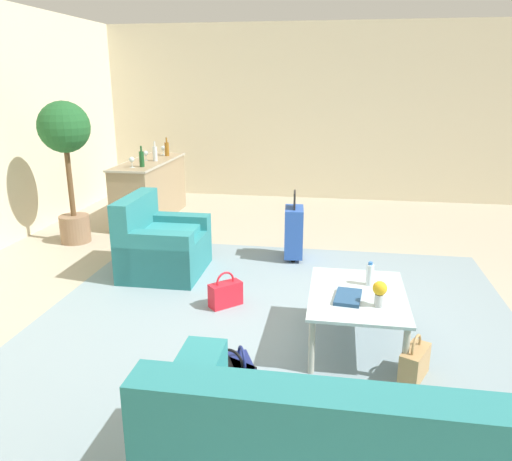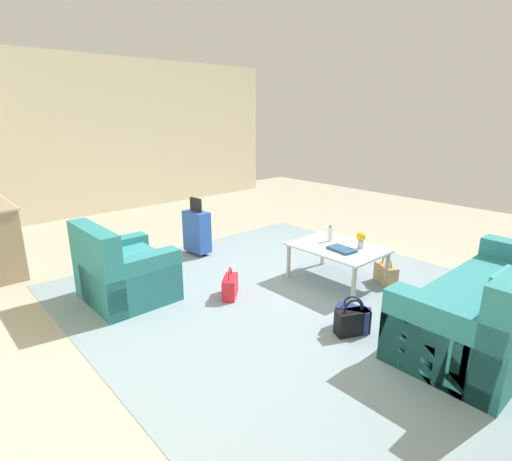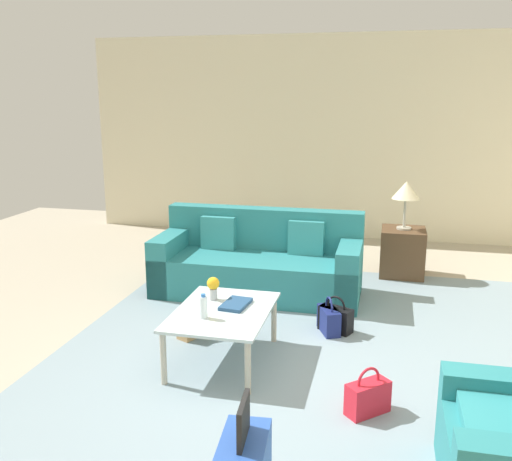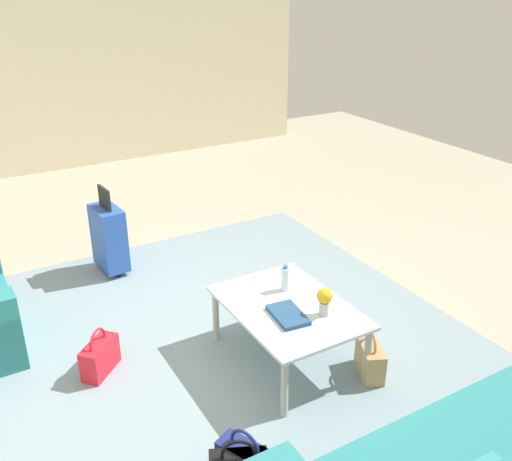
# 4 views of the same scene
# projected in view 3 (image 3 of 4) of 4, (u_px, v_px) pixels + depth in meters

# --- Properties ---
(ground_plane) EXTENTS (12.00, 12.00, 0.00)m
(ground_plane) POSITION_uv_depth(u_px,v_px,m) (271.00, 391.00, 4.37)
(ground_plane) COLOR #A89E89
(wall_left) EXTENTS (0.12, 8.00, 3.10)m
(wall_left) POSITION_uv_depth(u_px,v_px,m) (339.00, 138.00, 8.79)
(wall_left) COLOR beige
(wall_left) RESTS_ON ground
(area_rug) EXTENTS (5.20, 4.40, 0.01)m
(area_rug) POSITION_uv_depth(u_px,v_px,m) (308.00, 359.00, 4.89)
(area_rug) COLOR gray
(area_rug) RESTS_ON ground
(couch) EXTENTS (0.94, 2.29, 0.93)m
(couch) POSITION_uv_depth(u_px,v_px,m) (259.00, 265.00, 6.51)
(couch) COLOR teal
(couch) RESTS_ON ground
(coffee_table) EXTENTS (1.08, 0.78, 0.46)m
(coffee_table) POSITION_uv_depth(u_px,v_px,m) (223.00, 316.00, 4.76)
(coffee_table) COLOR silver
(coffee_table) RESTS_ON ground
(water_bottle) EXTENTS (0.06, 0.06, 0.20)m
(water_bottle) POSITION_uv_depth(u_px,v_px,m) (203.00, 307.00, 4.56)
(water_bottle) COLOR silver
(water_bottle) RESTS_ON coffee_table
(coffee_table_book) EXTENTS (0.34, 0.23, 0.03)m
(coffee_table_book) POSITION_uv_depth(u_px,v_px,m) (236.00, 304.00, 4.84)
(coffee_table_book) COLOR navy
(coffee_table_book) RESTS_ON coffee_table
(flower_vase) EXTENTS (0.11, 0.11, 0.21)m
(flower_vase) POSITION_uv_depth(u_px,v_px,m) (213.00, 286.00, 4.96)
(flower_vase) COLOR #B2B7BC
(flower_vase) RESTS_ON coffee_table
(side_table) EXTENTS (0.54, 0.54, 0.59)m
(side_table) POSITION_uv_depth(u_px,v_px,m) (402.00, 252.00, 7.10)
(side_table) COLOR #513823
(side_table) RESTS_ON ground
(table_lamp) EXTENTS (0.34, 0.34, 0.59)m
(table_lamp) POSITION_uv_depth(u_px,v_px,m) (406.00, 192.00, 6.92)
(table_lamp) COLOR #ADA899
(table_lamp) RESTS_ON side_table
(handbag_black) EXTENTS (0.26, 0.35, 0.36)m
(handbag_black) POSITION_uv_depth(u_px,v_px,m) (336.00, 319.00, 5.44)
(handbag_black) COLOR black
(handbag_black) RESTS_ON ground
(handbag_tan) EXTENTS (0.35, 0.26, 0.36)m
(handbag_tan) POSITION_uv_depth(u_px,v_px,m) (194.00, 323.00, 5.34)
(handbag_tan) COLOR tan
(handbag_tan) RESTS_ON ground
(handbag_navy) EXTENTS (0.35, 0.26, 0.36)m
(handbag_navy) POSITION_uv_depth(u_px,v_px,m) (329.00, 320.00, 5.42)
(handbag_navy) COLOR navy
(handbag_navy) RESTS_ON ground
(handbag_red) EXTENTS (0.32, 0.33, 0.36)m
(handbag_red) POSITION_uv_depth(u_px,v_px,m) (368.00, 397.00, 4.04)
(handbag_red) COLOR red
(handbag_red) RESTS_ON ground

